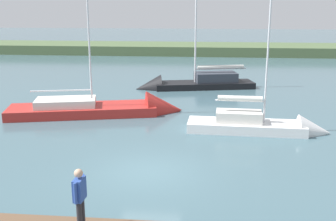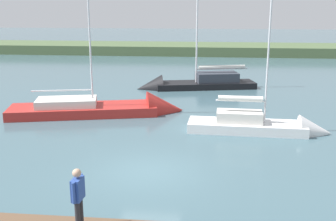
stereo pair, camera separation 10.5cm
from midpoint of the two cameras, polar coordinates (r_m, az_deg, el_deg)
The scene contains 6 objects.
ground_plane at distance 16.16m, azimuth -3.03°, elevation -8.49°, with size 200.00×200.00×0.00m, color #42606B.
far_shoreline at distance 55.70m, azimuth 3.18°, elevation 7.96°, with size 180.00×8.00×2.40m, color #4C603D.
sailboat_inner_slip at distance 21.48m, azimuth 13.46°, elevation -2.43°, with size 7.23×2.06×7.84m.
sailboat_outer_mooring at distance 32.00m, azimuth 2.81°, elevation 3.47°, with size 9.42×4.05×10.89m.
sailboat_far_right at distance 24.65m, azimuth -7.99°, elevation -0.09°, with size 10.52×4.70×13.08m.
person_on_dock at distance 10.82m, azimuth -12.47°, elevation -11.43°, with size 0.25×0.63×1.66m.
Camera 1 is at (-2.22, 14.71, 6.30)m, focal length 43.76 mm.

